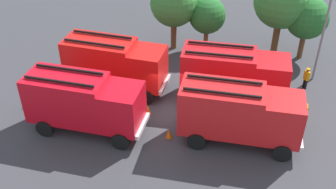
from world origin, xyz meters
name	(u,v)px	position (x,y,z in m)	size (l,w,h in m)	color
ground_plane	(168,112)	(0.00, 0.00, 0.00)	(47.90, 47.90, 0.00)	#38383D
fire_truck_0	(84,101)	(-4.71, -2.55, 2.15)	(7.39, 3.27, 3.88)	red
fire_truck_1	(239,112)	(4.53, -2.16, 2.15)	(7.31, 3.03, 3.88)	red
fire_truck_2	(114,62)	(-4.13, 2.21, 2.15)	(7.43, 3.42, 3.88)	red
fire_truck_3	(234,73)	(4.10, 2.10, 2.15)	(7.26, 2.92, 3.88)	red
firefighter_0	(212,59)	(2.50, 5.69, 1.03)	(0.39, 0.48, 1.82)	black
firefighter_1	(306,78)	(9.27, 4.31, 0.93)	(0.41, 0.48, 1.67)	black
firefighter_2	(304,114)	(8.62, -0.10, 0.94)	(0.47, 0.47, 1.68)	black
firefighter_3	(271,65)	(6.86, 5.65, 0.93)	(0.38, 0.48, 1.66)	black
tree_0	(174,3)	(-0.97, 8.95, 3.97)	(3.80, 3.80, 5.90)	brown
tree_1	(207,15)	(1.72, 9.00, 3.09)	(2.96, 2.96, 4.60)	brown
tree_2	(282,1)	(7.35, 9.40, 4.51)	(4.32, 4.32, 6.70)	brown
tree_3	(307,18)	(9.38, 8.95, 3.45)	(3.31, 3.31, 5.13)	brown
traffic_cone_0	(169,134)	(0.47, -2.55, 0.30)	(0.41, 0.41, 0.59)	#F2600C
traffic_cone_1	(204,69)	(1.92, 5.41, 0.28)	(0.40, 0.40, 0.56)	#F2600C
traffic_cone_2	(147,110)	(-1.30, -0.48, 0.35)	(0.49, 0.49, 0.70)	#F2600C
lamppost	(324,30)	(10.03, 5.73, 4.06)	(0.36, 0.36, 6.98)	slate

